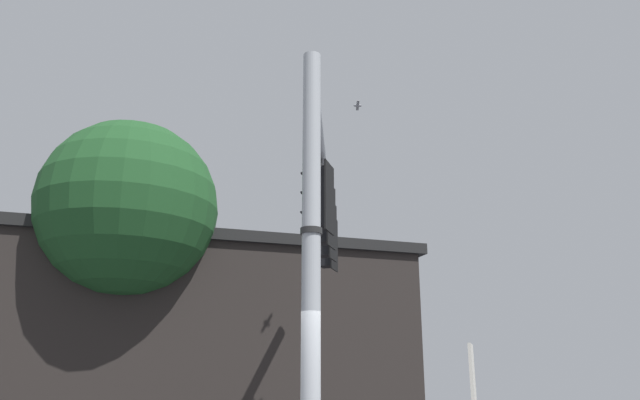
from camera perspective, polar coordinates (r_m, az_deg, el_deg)
signal_pole at (r=7.68m, az=-0.85°, el=-6.49°), size 0.25×0.25×6.08m
mast_arm at (r=11.65m, az=0.23°, el=2.33°), size 6.78×1.85×0.22m
traffic_light_nearest_pole at (r=10.30m, az=-0.15°, el=0.19°), size 0.54×0.49×1.31m
traffic_light_mid_inner at (r=11.45m, az=0.14°, el=-1.56°), size 0.54×0.49×1.31m
traffic_light_mid_outer at (r=12.62m, az=0.38°, el=-2.99°), size 0.54×0.49×1.31m
traffic_light_arm_end at (r=13.79m, az=0.58°, el=-4.18°), size 0.54×0.49×1.31m
street_name_sign at (r=8.07m, az=-0.71°, el=-3.49°), size 1.18×0.42×0.22m
bird_flying at (r=14.71m, az=3.59°, el=8.91°), size 0.34×0.22×0.11m
storefront_building at (r=18.62m, az=-11.42°, el=-13.16°), size 12.29×13.52×5.45m
tree_by_storefront at (r=16.03m, az=-17.67°, el=-0.82°), size 4.50×4.50×8.12m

